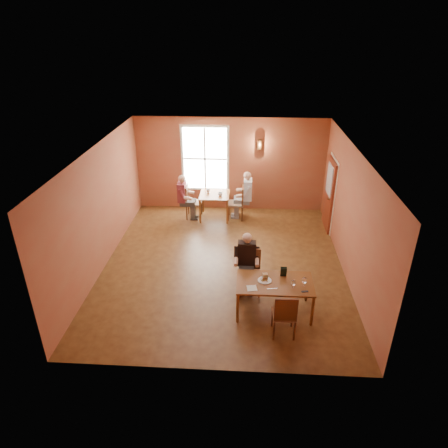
# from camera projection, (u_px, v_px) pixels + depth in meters

# --- Properties ---
(ground) EXTENTS (6.00, 7.00, 0.01)m
(ground) POSITION_uv_depth(u_px,v_px,m) (224.00, 264.00, 10.22)
(ground) COLOR brown
(ground) RESTS_ON ground
(wall_back) EXTENTS (6.00, 0.04, 3.00)m
(wall_back) POSITION_uv_depth(u_px,v_px,m) (230.00, 165.00, 12.67)
(wall_back) COLOR brown
(wall_back) RESTS_ON ground
(wall_front) EXTENTS (6.00, 0.04, 3.00)m
(wall_front) POSITION_uv_depth(u_px,v_px,m) (210.00, 302.00, 6.43)
(wall_front) COLOR brown
(wall_front) RESTS_ON ground
(wall_left) EXTENTS (0.04, 7.00, 3.00)m
(wall_left) POSITION_uv_depth(u_px,v_px,m) (101.00, 208.00, 9.71)
(wall_left) COLOR brown
(wall_left) RESTS_ON ground
(wall_right) EXTENTS (0.04, 7.00, 3.00)m
(wall_right) POSITION_uv_depth(u_px,v_px,m) (351.00, 214.00, 9.38)
(wall_right) COLOR brown
(wall_right) RESTS_ON ground
(ceiling) EXTENTS (6.00, 7.00, 0.04)m
(ceiling) POSITION_uv_depth(u_px,v_px,m) (223.00, 150.00, 8.87)
(ceiling) COLOR white
(ceiling) RESTS_ON wall_back
(window) EXTENTS (1.36, 0.10, 1.96)m
(window) POSITION_uv_depth(u_px,v_px,m) (205.00, 159.00, 12.58)
(window) COLOR white
(window) RESTS_ON wall_back
(door) EXTENTS (0.12, 1.04, 2.10)m
(door) POSITION_uv_depth(u_px,v_px,m) (329.00, 195.00, 11.64)
(door) COLOR maroon
(door) RESTS_ON ground
(wall_sconce) EXTENTS (0.16, 0.16, 0.28)m
(wall_sconce) POSITION_uv_depth(u_px,v_px,m) (260.00, 144.00, 12.21)
(wall_sconce) COLOR brown
(wall_sconce) RESTS_ON wall_back
(main_table) EXTENTS (1.58, 0.89, 0.74)m
(main_table) POSITION_uv_depth(u_px,v_px,m) (274.00, 297.00, 8.40)
(main_table) COLOR brown
(main_table) RESTS_ON ground
(chair_diner_main) EXTENTS (0.45, 0.45, 1.02)m
(chair_diner_main) POSITION_uv_depth(u_px,v_px,m) (250.00, 273.00, 8.94)
(chair_diner_main) COLOR brown
(chair_diner_main) RESTS_ON ground
(diner_main) EXTENTS (0.53, 0.53, 1.34)m
(diner_main) POSITION_uv_depth(u_px,v_px,m) (251.00, 268.00, 8.84)
(diner_main) COLOR black
(diner_main) RESTS_ON ground
(chair_empty) EXTENTS (0.45, 0.45, 0.99)m
(chair_empty) POSITION_uv_depth(u_px,v_px,m) (284.00, 313.00, 7.73)
(chair_empty) COLOR #3B1C0F
(chair_empty) RESTS_ON ground
(plate_food) EXTENTS (0.35, 0.35, 0.04)m
(plate_food) POSITION_uv_depth(u_px,v_px,m) (265.00, 280.00, 8.27)
(plate_food) COLOR silver
(plate_food) RESTS_ON main_table
(sandwich) EXTENTS (0.11, 0.10, 0.12)m
(sandwich) POSITION_uv_depth(u_px,v_px,m) (265.00, 277.00, 8.30)
(sandwich) COLOR tan
(sandwich) RESTS_ON main_table
(goblet_b) EXTENTS (0.11, 0.11, 0.21)m
(goblet_b) POSITION_uv_depth(u_px,v_px,m) (304.00, 282.00, 8.06)
(goblet_b) COLOR silver
(goblet_b) RESTS_ON main_table
(goblet_c) EXTENTS (0.10, 0.10, 0.19)m
(goblet_c) POSITION_uv_depth(u_px,v_px,m) (293.00, 284.00, 8.01)
(goblet_c) COLOR white
(goblet_c) RESTS_ON main_table
(menu_stand) EXTENTS (0.13, 0.06, 0.21)m
(menu_stand) POSITION_uv_depth(u_px,v_px,m) (284.00, 272.00, 8.38)
(menu_stand) COLOR black
(menu_stand) RESTS_ON main_table
(knife) EXTENTS (0.21, 0.04, 0.00)m
(knife) POSITION_uv_depth(u_px,v_px,m) (272.00, 289.00, 8.03)
(knife) COLOR silver
(knife) RESTS_ON main_table
(napkin) EXTENTS (0.23, 0.23, 0.01)m
(napkin) POSITION_uv_depth(u_px,v_px,m) (252.00, 288.00, 8.04)
(napkin) COLOR white
(napkin) RESTS_ON main_table
(sunglasses) EXTENTS (0.14, 0.06, 0.02)m
(sunglasses) POSITION_uv_depth(u_px,v_px,m) (305.00, 291.00, 7.93)
(sunglasses) COLOR black
(sunglasses) RESTS_ON main_table
(second_table) EXTENTS (0.91, 0.91, 0.80)m
(second_table) POSITION_uv_depth(u_px,v_px,m) (215.00, 206.00, 12.49)
(second_table) COLOR brown
(second_table) RESTS_ON ground
(chair_diner_white) EXTENTS (0.47, 0.47, 1.06)m
(chair_diner_white) POSITION_uv_depth(u_px,v_px,m) (236.00, 203.00, 12.40)
(chair_diner_white) COLOR brown
(chair_diner_white) RESTS_ON ground
(diner_white) EXTENTS (0.58, 0.58, 1.46)m
(diner_white) POSITION_uv_depth(u_px,v_px,m) (237.00, 197.00, 12.31)
(diner_white) COLOR white
(diner_white) RESTS_ON ground
(chair_diner_maroon) EXTENTS (0.47, 0.47, 1.05)m
(chair_diner_maroon) POSITION_uv_depth(u_px,v_px,m) (194.00, 202.00, 12.47)
(chair_diner_maroon) COLOR #3E1C0D
(chair_diner_maroon) RESTS_ON ground
(diner_maroon) EXTENTS (0.56, 0.56, 1.39)m
(diner_maroon) POSITION_uv_depth(u_px,v_px,m) (193.00, 197.00, 12.40)
(diner_maroon) COLOR maroon
(diner_maroon) RESTS_ON ground
(cup_a) EXTENTS (0.16, 0.16, 0.10)m
(cup_a) POSITION_uv_depth(u_px,v_px,m) (220.00, 194.00, 12.17)
(cup_a) COLOR beige
(cup_a) RESTS_ON second_table
(cup_b) EXTENTS (0.12, 0.12, 0.11)m
(cup_b) POSITION_uv_depth(u_px,v_px,m) (208.00, 191.00, 12.41)
(cup_b) COLOR white
(cup_b) RESTS_ON second_table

